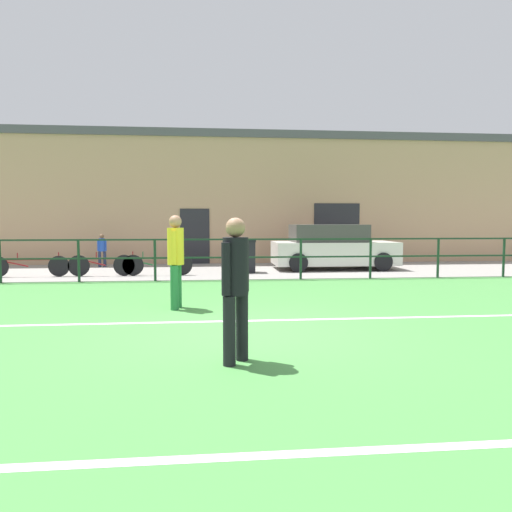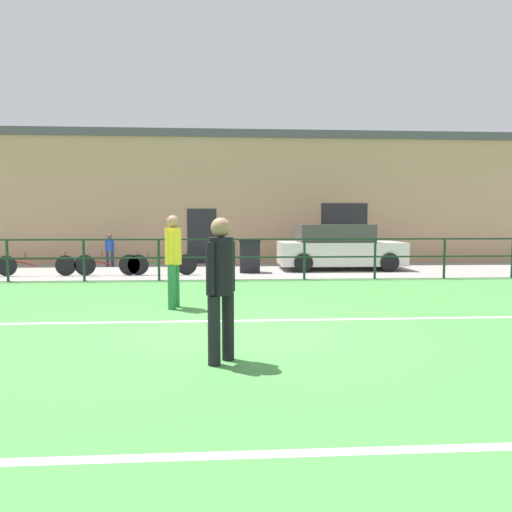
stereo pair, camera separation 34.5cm
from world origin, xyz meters
name	(u,v)px [view 2 (the right image)]	position (x,y,z in m)	size (l,w,h in m)	color
ground	(237,333)	(0.00, 0.00, -0.02)	(60.00, 44.00, 0.04)	#478C42
field_line_touchline	(236,321)	(0.00, 0.75, 0.00)	(36.00, 0.11, 0.00)	white
field_line_hash	(248,455)	(0.00, -3.58, 0.00)	(36.00, 0.11, 0.00)	white
pavement_strip	(232,270)	(0.00, 8.50, 0.01)	(48.00, 5.00, 0.02)	gray
perimeter_fence	(232,253)	(0.00, 6.00, 0.75)	(36.07, 0.07, 1.15)	#193823
clubhouse_facade	(230,198)	(0.00, 12.20, 2.55)	(28.00, 2.56, 5.09)	tan
player_goalkeeper	(221,281)	(-0.21, -1.46, 0.94)	(0.33, 0.37, 1.66)	black
player_striker	(173,256)	(-1.14, 1.94, 0.98)	(0.30, 0.47, 1.73)	#237038
spectator_child	(110,248)	(-4.31, 10.00, 0.68)	(0.30, 0.20, 1.16)	#232D4C
parked_car_red	(338,248)	(3.58, 8.57, 0.73)	(4.07, 1.92, 1.49)	silver
bicycle_parked_0	(36,265)	(-5.75, 7.20, 0.34)	(2.30, 0.04, 0.71)	black
bicycle_parked_1	(158,264)	(-2.21, 7.20, 0.35)	(2.30, 0.04, 0.72)	black
bicycle_parked_2	(112,265)	(-3.57, 7.20, 0.34)	(2.17, 0.04, 0.72)	black
trash_bin_0	(250,256)	(0.56, 7.78, 0.54)	(0.65, 0.55, 1.03)	black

